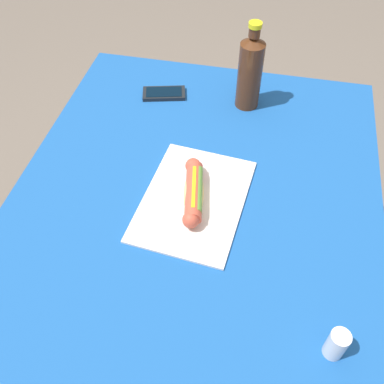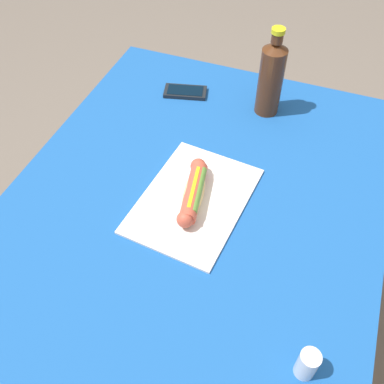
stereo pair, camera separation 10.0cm
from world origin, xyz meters
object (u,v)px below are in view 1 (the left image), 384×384
object	(u,v)px
soda_bottle	(250,71)
salt_shaker	(337,344)
hot_dog	(192,192)
cell_phone	(164,93)

from	to	relation	value
soda_bottle	salt_shaker	world-z (taller)	soda_bottle
hot_dog	soda_bottle	bearing A→B (deg)	168.73
hot_dog	salt_shaker	bearing A→B (deg)	47.29
hot_dog	soda_bottle	xyz separation A→B (m)	(-0.38, 0.08, 0.08)
soda_bottle	salt_shaker	distance (m)	0.73
hot_dog	cell_phone	xyz separation A→B (m)	(-0.38, -0.16, -0.02)
cell_phone	salt_shaker	size ratio (longest dim) A/B	1.94
hot_dog	cell_phone	size ratio (longest dim) A/B	1.47
cell_phone	salt_shaker	world-z (taller)	salt_shaker
hot_dog	soda_bottle	size ratio (longest dim) A/B	0.80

